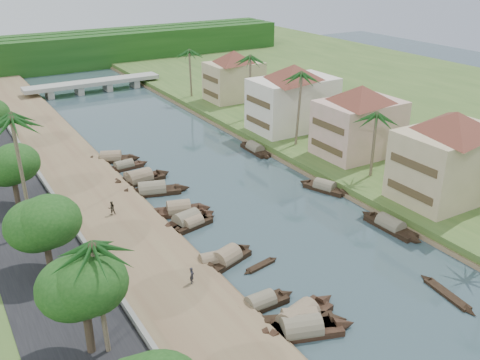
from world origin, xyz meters
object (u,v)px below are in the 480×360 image
sampan_1 (299,322)px  sampan_0 (301,330)px  bridge (93,84)px  building_near (451,155)px  person_near (192,275)px

sampan_1 → sampan_0: bearing=-93.3°
sampan_1 → bridge: bearing=108.6°
sampan_1 → building_near: bearing=42.4°
building_near → bridge: bearing=104.4°
sampan_0 → sampan_1: sampan_1 is taller
sampan_0 → sampan_1: bearing=81.1°
building_near → sampan_0: building_near is taller
sampan_0 → person_near: (-4.71, 9.60, 1.17)m
sampan_0 → sampan_1: size_ratio=1.13×
bridge → person_near: size_ratio=17.81×
building_near → sampan_0: (-28.01, -9.72, -5.96)m
building_near → person_near: building_near is taller
bridge → building_near: size_ratio=1.89×
building_near → sampan_0: bearing=-160.9°
building_near → sampan_0: size_ratio=1.61×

